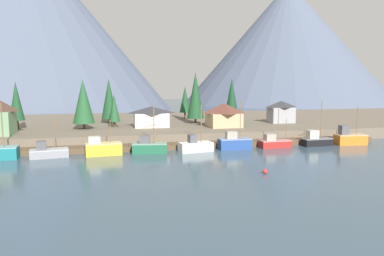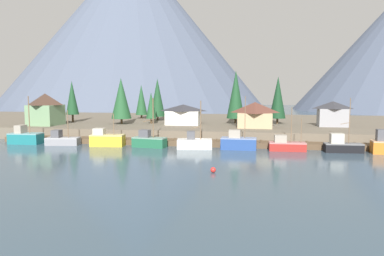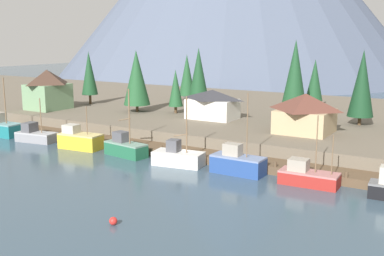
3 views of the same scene
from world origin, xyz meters
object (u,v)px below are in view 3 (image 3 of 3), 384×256
object	(u,v)px
house_green	(48,89)
conifer_mid_left	(199,74)
fishing_boat_blue	(237,163)
house_tan	(305,113)
fishing_boat_white	(178,157)
conifer_back_left	(137,78)
conifer_near_left	(362,83)
channel_buoy	(113,221)
fishing_boat_grey	(35,135)
conifer_centre	(187,75)
fishing_boat_yellow	(80,140)
fishing_boat_red	(307,176)
house_white	(212,104)
conifer_near_right	(315,80)
conifer_back_right	(89,73)
fishing_boat_green	(125,147)
conifer_mid_right	(295,76)
fishing_boat_teal	(3,128)
conifer_far_left	(176,88)

from	to	relation	value
house_green	conifer_mid_left	xyz separation A→B (m)	(21.99, 18.19, 2.42)
fishing_boat_blue	house_tan	distance (m)	16.39
fishing_boat_white	conifer_back_left	xyz separation A→B (m)	(-21.14, 18.96, 7.64)
conifer_near_left	house_tan	bearing A→B (deg)	-118.04
fishing_boat_blue	channel_buoy	bearing A→B (deg)	-95.85
fishing_boat_grey	house_green	size ratio (longest dim) A/B	0.91
conifer_centre	channel_buoy	bearing A→B (deg)	-63.72
fishing_boat_yellow	fishing_boat_red	size ratio (longest dim) A/B	0.85
fishing_boat_grey	conifer_back_left	size ratio (longest dim) A/B	0.61
fishing_boat_red	house_green	xyz separation A→B (m)	(-53.74, 12.49, 5.28)
fishing_boat_grey	house_white	bearing A→B (deg)	35.96
house_white	conifer_near_right	size ratio (longest dim) A/B	0.88
conifer_back_right	conifer_centre	xyz separation A→B (m)	(13.54, 15.28, -0.82)
house_white	conifer_centre	bearing A→B (deg)	132.04
fishing_boat_red	house_tan	size ratio (longest dim) A/B	1.01
fishing_boat_green	fishing_boat_red	xyz separation A→B (m)	(24.89, 0.25, -0.18)
conifer_mid_right	conifer_back_right	bearing A→B (deg)	-176.21
conifer_near_left	conifer_centre	bearing A→B (deg)	163.49
fishing_boat_white	house_green	bearing A→B (deg)	152.33
conifer_mid_left	fishing_boat_yellow	bearing A→B (deg)	-92.63
fishing_boat_yellow	conifer_near_left	distance (m)	42.69
fishing_boat_green	conifer_mid_right	xyz separation A→B (m)	(14.60, 24.73, 8.43)
conifer_near_right	fishing_boat_yellow	bearing A→B (deg)	-121.72
channel_buoy	fishing_boat_white	bearing A→B (deg)	106.84
house_green	conifer_mid_right	bearing A→B (deg)	15.41
house_green	conifer_mid_left	bearing A→B (deg)	39.59
fishing_boat_white	conifer_mid_right	distance (m)	27.09
conifer_mid_right	conifer_back_left	world-z (taller)	conifer_mid_right
house_white	fishing_boat_yellow	bearing A→B (deg)	-119.34
conifer_mid_right	conifer_back_right	distance (m)	41.73
fishing_boat_yellow	conifer_near_left	world-z (taller)	conifer_near_left
conifer_mid_left	fishing_boat_grey	bearing A→B (deg)	-108.77
fishing_boat_teal	fishing_boat_blue	world-z (taller)	fishing_boat_blue
house_green	channel_buoy	world-z (taller)	house_green
fishing_boat_grey	house_green	bearing A→B (deg)	123.06
channel_buoy	fishing_boat_red	bearing A→B (deg)	61.38
conifer_centre	conifer_mid_right	bearing A→B (deg)	-24.03
fishing_boat_white	conifer_near_right	xyz separation A→B (m)	(5.67, 36.76, 7.05)
fishing_boat_teal	conifer_mid_left	bearing A→B (deg)	57.13
fishing_boat_teal	conifer_back_right	size ratio (longest dim) A/B	0.90
house_tan	conifer_back_left	bearing A→B (deg)	174.97
conifer_near_left	conifer_near_right	distance (m)	14.83
conifer_near_left	conifer_near_right	bearing A→B (deg)	134.56
house_tan	conifer_far_left	size ratio (longest dim) A/B	0.99
fishing_boat_green	conifer_near_right	distance (m)	39.80
conifer_near_right	channel_buoy	world-z (taller)	conifer_near_right
conifer_back_left	fishing_boat_yellow	bearing A→B (deg)	-77.33
fishing_boat_white	house_tan	world-z (taller)	fishing_boat_white
fishing_boat_grey	fishing_boat_red	distance (m)	42.34
fishing_boat_red	house_white	world-z (taller)	fishing_boat_red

